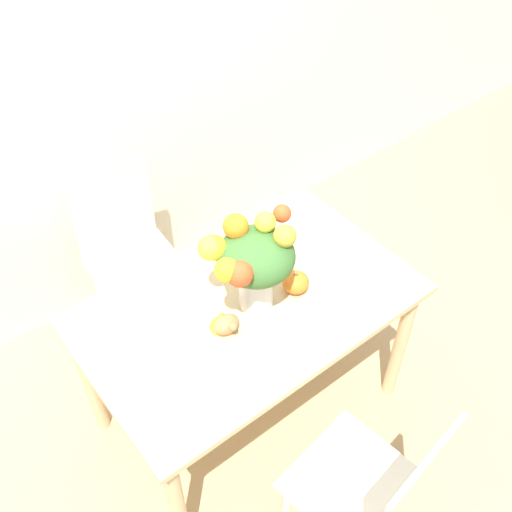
{
  "coord_description": "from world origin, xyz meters",
  "views": [
    {
      "loc": [
        -0.94,
        -1.24,
        2.57
      ],
      "look_at": [
        0.02,
        -0.02,
        1.03
      ],
      "focal_mm": 42.0,
      "sensor_mm": 36.0,
      "label": 1
    }
  ],
  "objects_px": {
    "dining_chair_near_window": "(131,256)",
    "flower_vase": "(252,260)",
    "dining_chair_far_side": "(372,495)",
    "pumpkin": "(296,282)",
    "turkey_figurine": "(224,322)"
  },
  "relations": [
    {
      "from": "dining_chair_near_window",
      "to": "flower_vase",
      "type": "bearing_deg",
      "value": -75.72
    },
    {
      "from": "dining_chair_near_window",
      "to": "dining_chair_far_side",
      "type": "distance_m",
      "value": 1.58
    },
    {
      "from": "pumpkin",
      "to": "dining_chair_far_side",
      "type": "xyz_separation_m",
      "value": [
        -0.25,
        -0.72,
        -0.32
      ]
    },
    {
      "from": "pumpkin",
      "to": "turkey_figurine",
      "type": "relative_size",
      "value": 0.79
    },
    {
      "from": "pumpkin",
      "to": "dining_chair_near_window",
      "type": "xyz_separation_m",
      "value": [
        -0.32,
        0.85,
        -0.32
      ]
    },
    {
      "from": "turkey_figurine",
      "to": "dining_chair_far_side",
      "type": "distance_m",
      "value": 0.81
    },
    {
      "from": "turkey_figurine",
      "to": "dining_chair_far_side",
      "type": "height_order",
      "value": "dining_chair_far_side"
    },
    {
      "from": "pumpkin",
      "to": "dining_chair_far_side",
      "type": "height_order",
      "value": "dining_chair_far_side"
    },
    {
      "from": "dining_chair_far_side",
      "to": "turkey_figurine",
      "type": "bearing_deg",
      "value": -90.53
    },
    {
      "from": "dining_chair_far_side",
      "to": "dining_chair_near_window",
      "type": "bearing_deg",
      "value": -95.13
    },
    {
      "from": "turkey_figurine",
      "to": "flower_vase",
      "type": "bearing_deg",
      "value": 10.57
    },
    {
      "from": "turkey_figurine",
      "to": "dining_chair_far_side",
      "type": "relative_size",
      "value": 0.14
    },
    {
      "from": "dining_chair_near_window",
      "to": "dining_chair_far_side",
      "type": "bearing_deg",
      "value": -82.76
    },
    {
      "from": "flower_vase",
      "to": "turkey_figurine",
      "type": "height_order",
      "value": "flower_vase"
    },
    {
      "from": "dining_chair_far_side",
      "to": "pumpkin",
      "type": "bearing_deg",
      "value": -116.76
    }
  ]
}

